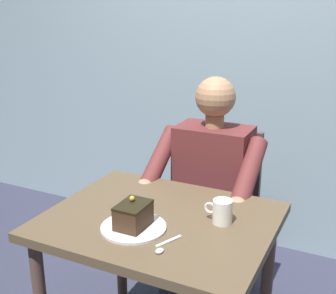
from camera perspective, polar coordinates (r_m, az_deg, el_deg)
name	(u,v)px	position (r m, az deg, el deg)	size (l,w,h in m)	color
cafe_rear_panel	(261,5)	(2.73, 12.01, 17.61)	(6.40, 0.12, 3.00)	#8FA8B5
dining_table	(160,242)	(1.74, -1.09, -12.28)	(0.85, 0.69, 0.73)	brown
chair	(218,206)	(2.36, 6.52, -7.72)	(0.42, 0.42, 0.88)	#493637
seated_person	(207,196)	(2.15, 5.05, -6.44)	(0.53, 0.58, 1.19)	maroon
dessert_plate	(134,227)	(1.61, -4.51, -10.40)	(0.24, 0.24, 0.01)	white
cake_slice	(133,215)	(1.59, -4.56, -8.82)	(0.10, 0.13, 0.11)	#422C1B
coffee_cup	(222,211)	(1.64, 7.05, -8.28)	(0.11, 0.07, 0.09)	white
dessert_spoon	(164,246)	(1.49, -0.54, -12.82)	(0.06, 0.14, 0.01)	silver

